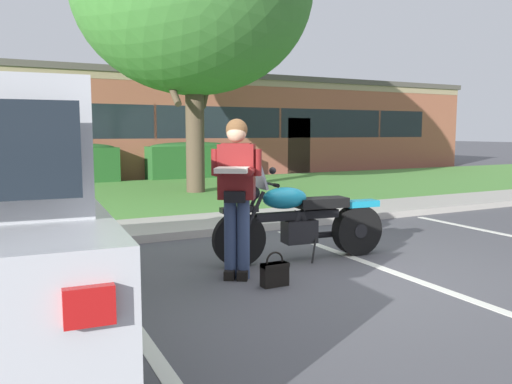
{
  "coord_description": "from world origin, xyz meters",
  "views": [
    {
      "loc": [
        -3.4,
        -4.54,
        1.56
      ],
      "look_at": [
        -0.56,
        0.9,
        0.85
      ],
      "focal_mm": 36.2,
      "sensor_mm": 36.0,
      "label": 1
    }
  ],
  "objects": [
    {
      "name": "ground_plane",
      "position": [
        0.0,
        0.0,
        0.0
      ],
      "size": [
        140.0,
        140.0,
        0.0
      ],
      "primitive_type": "plane",
      "color": "#4C4C51"
    },
    {
      "name": "curb_strip",
      "position": [
        0.0,
        2.63,
        0.06
      ],
      "size": [
        60.0,
        0.2,
        0.12
      ],
      "primitive_type": "cube",
      "color": "#ADA89E",
      "rests_on": "ground"
    },
    {
      "name": "concrete_walk",
      "position": [
        0.0,
        3.48,
        0.04
      ],
      "size": [
        60.0,
        1.5,
        0.08
      ],
      "primitive_type": "cube",
      "color": "#ADA89E",
      "rests_on": "ground"
    },
    {
      "name": "grass_lawn",
      "position": [
        0.0,
        7.86,
        0.03
      ],
      "size": [
        60.0,
        7.27,
        0.06
      ],
      "primitive_type": "cube",
      "color": "#518E3D",
      "rests_on": "ground"
    },
    {
      "name": "stall_stripe_0",
      "position": [
        -2.4,
        0.2,
        0.0
      ],
      "size": [
        0.24,
        4.4,
        0.01
      ],
      "primitive_type": "cube",
      "rotation": [
        0.0,
        0.0,
        -0.03
      ],
      "color": "silver",
      "rests_on": "ground"
    },
    {
      "name": "stall_stripe_1",
      "position": [
        0.59,
        0.2,
        0.0
      ],
      "size": [
        0.24,
        4.4,
        0.01
      ],
      "primitive_type": "cube",
      "rotation": [
        0.0,
        0.0,
        -0.03
      ],
      "color": "silver",
      "rests_on": "ground"
    },
    {
      "name": "motorcycle",
      "position": [
        0.04,
        0.7,
        0.49
      ],
      "size": [
        2.24,
        0.82,
        1.26
      ],
      "color": "black",
      "rests_on": "ground"
    },
    {
      "name": "rider_person",
      "position": [
        -1.08,
        0.34,
        1.01
      ],
      "size": [
        0.61,
        0.67,
        1.7
      ],
      "color": "black",
      "rests_on": "ground"
    },
    {
      "name": "handbag",
      "position": [
        -0.86,
        -0.09,
        0.14
      ],
      "size": [
        0.28,
        0.13,
        0.36
      ],
      "color": "black",
      "rests_on": "ground"
    },
    {
      "name": "hedge_left",
      "position": [
        -1.28,
        11.74,
        0.65
      ],
      "size": [
        2.94,
        0.9,
        1.24
      ],
      "color": "#235623",
      "rests_on": "ground"
    },
    {
      "name": "hedge_center_left",
      "position": [
        2.68,
        11.74,
        0.65
      ],
      "size": [
        3.0,
        0.9,
        1.24
      ],
      "color": "#235623",
      "rests_on": "ground"
    },
    {
      "name": "brick_building",
      "position": [
        1.58,
        17.93,
        1.83
      ],
      "size": [
        28.28,
        11.65,
        3.66
      ],
      "color": "#93513D",
      "rests_on": "ground"
    }
  ]
}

